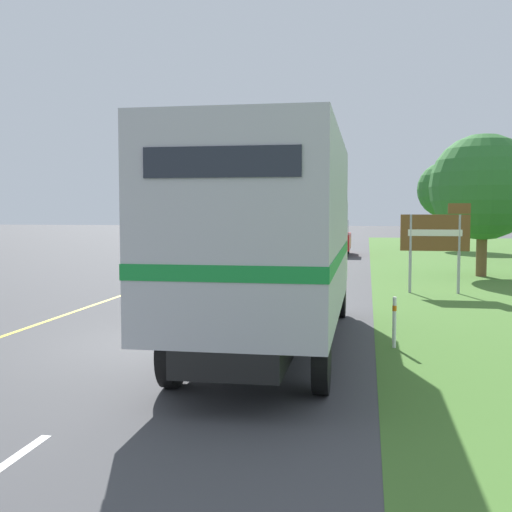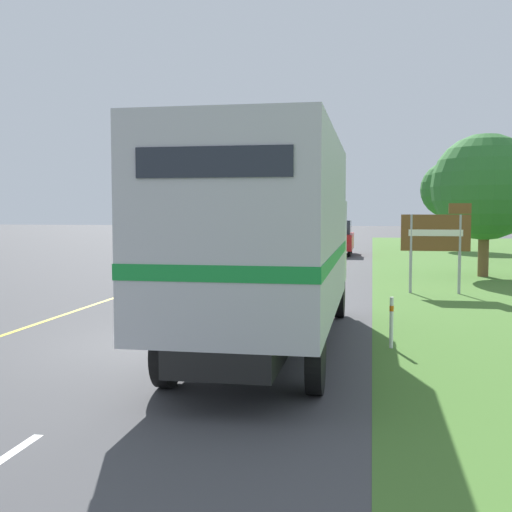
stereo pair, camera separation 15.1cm
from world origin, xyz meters
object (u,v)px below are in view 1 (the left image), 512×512
(lead_car_red_ahead, at_px, (335,238))
(lead_car_white, at_px, (229,250))
(highway_sign, at_px, (436,235))
(roadside_tree_near, at_px, (483,187))
(horse_trailer_truck, at_px, (272,237))
(lead_car_silver_ahead, at_px, (299,231))
(roadside_tree_far, at_px, (445,190))
(delineator_post, at_px, (394,321))

(lead_car_red_ahead, bearing_deg, lead_car_white, -107.75)
(lead_car_white, height_order, lead_car_red_ahead, lead_car_red_ahead)
(highway_sign, relative_size, roadside_tree_near, 0.50)
(horse_trailer_truck, xyz_separation_m, lead_car_silver_ahead, (-3.61, 39.32, -1.13))
(lead_car_white, bearing_deg, lead_car_red_ahead, 72.25)
(lead_car_silver_ahead, distance_m, highway_sign, 31.23)
(lead_car_red_ahead, relative_size, roadside_tree_near, 0.79)
(horse_trailer_truck, xyz_separation_m, lead_car_white, (-3.90, 14.31, -1.15))
(roadside_tree_near, height_order, roadside_tree_far, roadside_tree_far)
(lead_car_white, xyz_separation_m, roadside_tree_far, (10.62, 18.31, 3.01))
(delineator_post, bearing_deg, horse_trailer_truck, -162.88)
(lead_car_silver_ahead, height_order, roadside_tree_near, roadside_tree_near)
(horse_trailer_truck, bearing_deg, lead_car_red_ahead, 90.39)
(roadside_tree_far, xyz_separation_m, delineator_post, (-4.54, -31.94, -3.42))
(horse_trailer_truck, bearing_deg, highway_sign, 67.29)
(lead_car_white, relative_size, roadside_tree_far, 0.75)
(horse_trailer_truck, height_order, roadside_tree_far, roadside_tree_far)
(lead_car_silver_ahead, xyz_separation_m, highway_sign, (7.37, -30.34, 0.84))
(lead_car_red_ahead, xyz_separation_m, roadside_tree_far, (6.90, 6.68, 2.93))
(horse_trailer_truck, height_order, lead_car_silver_ahead, horse_trailer_truck)
(delineator_post, bearing_deg, lead_car_white, 114.02)
(delineator_post, bearing_deg, roadside_tree_near, 74.50)
(horse_trailer_truck, distance_m, lead_car_red_ahead, 25.95)
(highway_sign, xyz_separation_m, delineator_post, (-1.58, -8.31, -1.27))
(lead_car_silver_ahead, distance_m, delineator_post, 39.09)
(lead_car_white, bearing_deg, horse_trailer_truck, -74.76)
(roadside_tree_near, bearing_deg, delineator_post, -105.50)
(lead_car_silver_ahead, bearing_deg, lead_car_red_ahead, -75.63)
(highway_sign, bearing_deg, lead_car_white, 145.22)
(lead_car_red_ahead, bearing_deg, delineator_post, -84.67)
(lead_car_white, bearing_deg, lead_car_silver_ahead, 89.33)
(roadside_tree_far, bearing_deg, roadside_tree_near, -92.14)
(horse_trailer_truck, height_order, lead_car_white, horse_trailer_truck)
(horse_trailer_truck, bearing_deg, roadside_tree_near, 67.53)
(lead_car_red_ahead, relative_size, delineator_post, 4.56)
(horse_trailer_truck, relative_size, lead_car_white, 2.02)
(highway_sign, distance_m, roadside_tree_far, 23.91)
(highway_sign, relative_size, roadside_tree_far, 0.48)
(lead_car_white, height_order, roadside_tree_near, roadside_tree_near)
(horse_trailer_truck, relative_size, roadside_tree_near, 1.59)
(lead_car_red_ahead, height_order, lead_car_silver_ahead, lead_car_red_ahead)
(highway_sign, xyz_separation_m, roadside_tree_far, (2.96, 23.63, 2.15))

